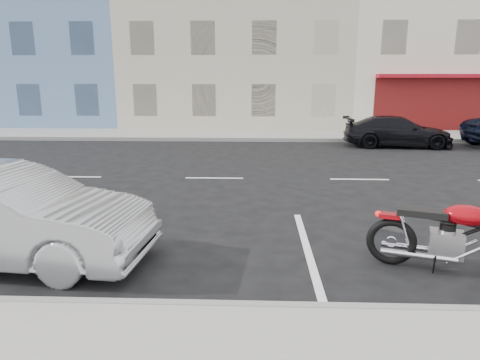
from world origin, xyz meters
name	(u,v)px	position (x,y,z in m)	size (l,w,h in m)	color
ground	(286,179)	(0.00, 0.00, 0.00)	(120.00, 120.00, 0.00)	black
sidewalk_far	(169,134)	(-5.00, 8.70, 0.07)	(80.00, 3.40, 0.15)	gray
curb_far	(162,139)	(-5.00, 7.00, 0.08)	(80.00, 0.12, 0.16)	gray
bldg_blue	(46,15)	(-14.00, 16.30, 6.50)	(12.00, 12.00, 13.00)	#597BA8
bldg_cream	(238,27)	(-2.00, 16.30, 5.75)	(12.00, 12.00, 11.50)	#B9B199
bldg_corner	(454,17)	(11.00, 16.30, 6.25)	(14.00, 12.00, 12.50)	beige
sedan_silver	(3,216)	(-4.59, -5.61, 0.72)	(1.53, 4.38, 1.44)	#989B9F
car_far	(397,132)	(4.82, 5.82, 0.61)	(1.71, 4.21, 1.22)	black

